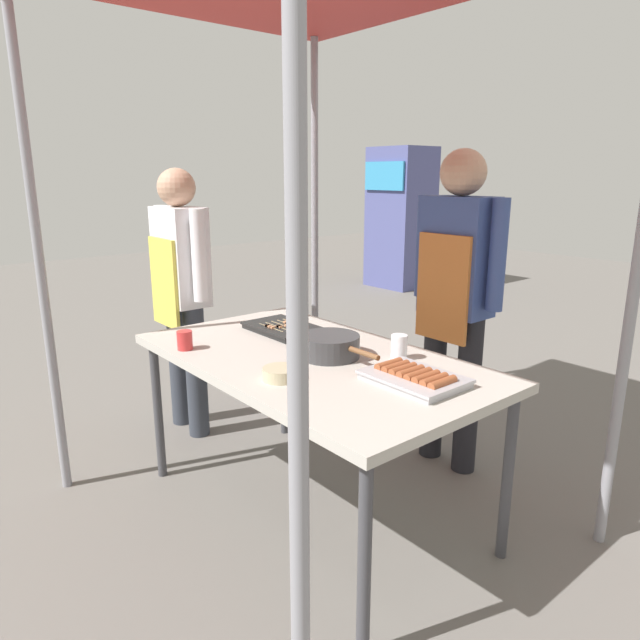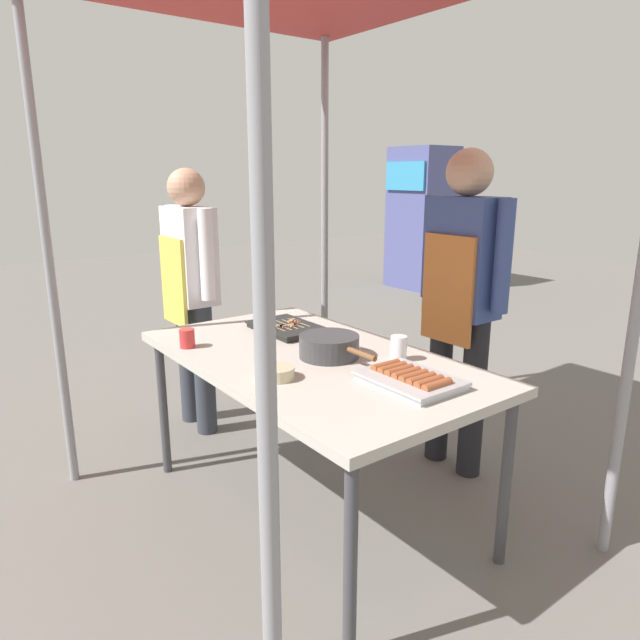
# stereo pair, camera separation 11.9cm
# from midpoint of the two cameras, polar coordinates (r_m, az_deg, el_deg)

# --- Properties ---
(ground_plane) EXTENTS (18.00, 18.00, 0.00)m
(ground_plane) POSITION_cam_midpoint_polar(r_m,az_deg,el_deg) (2.76, -2.15, -18.60)
(ground_plane) COLOR #66605B
(stall_table) EXTENTS (1.60, 0.90, 0.75)m
(stall_table) POSITION_cam_midpoint_polar(r_m,az_deg,el_deg) (2.45, -2.30, -4.79)
(stall_table) COLOR #B7B2A8
(stall_table) RESTS_ON ground
(tray_grilled_sausages) EXTENTS (0.36, 0.26, 0.05)m
(tray_grilled_sausages) POSITION_cam_midpoint_polar(r_m,az_deg,el_deg) (2.14, 7.89, -5.74)
(tray_grilled_sausages) COLOR #ADADB2
(tray_grilled_sausages) RESTS_ON stall_table
(tray_meat_skewers) EXTENTS (0.38, 0.25, 0.04)m
(tray_meat_skewers) POSITION_cam_midpoint_polar(r_m,az_deg,el_deg) (2.81, -4.95, -0.82)
(tray_meat_skewers) COLOR black
(tray_meat_skewers) RESTS_ON stall_table
(cooking_wok) EXTENTS (0.42, 0.26, 0.10)m
(cooking_wok) POSITION_cam_midpoint_polar(r_m,az_deg,el_deg) (2.40, -0.40, -2.57)
(cooking_wok) COLOR #38383A
(cooking_wok) RESTS_ON stall_table
(condiment_bowl) EXTENTS (0.14, 0.14, 0.05)m
(condiment_bowl) POSITION_cam_midpoint_polar(r_m,az_deg,el_deg) (2.16, -5.57, -5.40)
(condiment_bowl) COLOR #BFB28C
(condiment_bowl) RESTS_ON stall_table
(drink_cup_near_edge) EXTENTS (0.07, 0.07, 0.11)m
(drink_cup_near_edge) POSITION_cam_midpoint_polar(r_m,az_deg,el_deg) (2.39, 6.55, -2.74)
(drink_cup_near_edge) COLOR white
(drink_cup_near_edge) RESTS_ON stall_table
(drink_cup_by_wok) EXTENTS (0.07, 0.07, 0.08)m
(drink_cup_by_wok) POSITION_cam_midpoint_polar(r_m,az_deg,el_deg) (2.59, -14.74, -1.99)
(drink_cup_by_wok) COLOR red
(drink_cup_by_wok) RESTS_ON stall_table
(vendor_woman) EXTENTS (0.52, 0.23, 1.62)m
(vendor_woman) POSITION_cam_midpoint_polar(r_m,az_deg,el_deg) (2.89, 12.37, 3.34)
(vendor_woman) COLOR black
(vendor_woman) RESTS_ON ground
(customer_nearby) EXTENTS (0.52, 0.23, 1.54)m
(customer_nearby) POSITION_cam_midpoint_polar(r_m,az_deg,el_deg) (3.35, -14.76, 3.71)
(customer_nearby) COLOR #333842
(customer_nearby) RESTS_ON ground
(neighbor_stall_left) EXTENTS (0.74, 0.67, 1.85)m
(neighbor_stall_left) POSITION_cam_midpoint_polar(r_m,az_deg,el_deg) (7.82, 7.66, 10.14)
(neighbor_stall_left) COLOR #4C518C
(neighbor_stall_left) RESTS_ON ground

